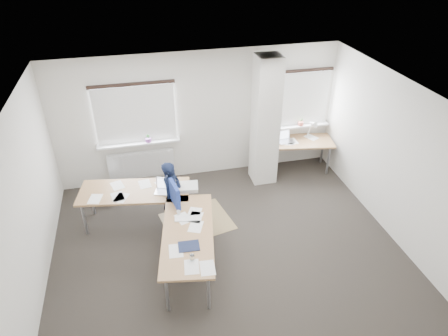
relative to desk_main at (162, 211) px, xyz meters
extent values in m
plane|color=black|center=(1.05, -0.37, -0.69)|extent=(6.00, 6.00, 0.00)
cube|color=beige|center=(1.05, 2.13, 0.71)|extent=(6.00, 0.04, 2.80)
cube|color=beige|center=(1.05, -2.87, 0.71)|extent=(6.00, 0.04, 2.80)
cube|color=beige|center=(-1.95, -0.37, 0.71)|extent=(0.04, 5.00, 2.80)
cube|color=beige|center=(4.05, -0.37, 0.71)|extent=(0.04, 5.00, 2.80)
cube|color=white|center=(1.05, -0.37, 2.11)|extent=(6.00, 5.00, 0.04)
cube|color=beige|center=(2.35, 1.58, 0.70)|extent=(0.50, 0.50, 2.78)
cube|color=white|center=(-0.25, 2.10, 0.91)|extent=(1.60, 0.04, 1.20)
cube|color=white|center=(-0.25, 2.06, 0.91)|extent=(1.60, 0.02, 1.20)
cube|color=white|center=(-0.25, 2.03, 0.29)|extent=(1.70, 0.20, 0.04)
cube|color=white|center=(3.35, 2.10, 0.91)|extent=(1.20, 0.04, 1.20)
cube|color=white|center=(3.35, 2.06, 0.91)|extent=(1.20, 0.02, 1.20)
cube|color=white|center=(3.35, 2.03, 0.29)|extent=(1.30, 0.20, 0.04)
cube|color=white|center=(-0.25, 2.05, -0.24)|extent=(1.40, 0.10, 0.60)
cylinder|color=#8F479C|center=(-0.05, 2.01, 0.35)|extent=(0.12, 0.12, 0.08)
imported|color=#296126|center=(-0.05, 2.01, 0.39)|extent=(0.09, 0.06, 0.17)
cylinder|color=#B25244|center=(3.35, 2.01, 0.35)|extent=(0.12, 0.12, 0.08)
imported|color=#296126|center=(3.35, 2.01, 0.39)|extent=(0.09, 0.07, 0.17)
cube|color=olive|center=(0.66, 0.42, -0.69)|extent=(1.43, 1.28, 0.01)
cube|color=white|center=(-1.05, 1.54, -0.56)|extent=(0.50, 0.40, 0.27)
cube|color=olive|center=(-0.44, 0.68, 0.02)|extent=(2.11, 1.14, 0.04)
cube|color=olive|center=(0.34, -0.68, 0.02)|extent=(1.14, 2.11, 0.04)
cylinder|color=gray|center=(-1.38, 0.54, -0.35)|extent=(0.05, 0.05, 0.69)
cylinder|color=gray|center=(-1.27, 1.13, -0.35)|extent=(0.05, 0.05, 0.69)
cylinder|color=gray|center=(0.50, 0.82, -0.35)|extent=(0.05, 0.05, 0.69)
cylinder|color=gray|center=(-0.11, -1.51, -0.35)|extent=(0.05, 0.05, 0.69)
cylinder|color=gray|center=(0.48, -1.61, -0.35)|extent=(0.05, 0.05, 0.69)
cylinder|color=gray|center=(0.79, 0.16, -0.35)|extent=(0.05, 0.05, 0.69)
cube|color=#B7B7BC|center=(0.09, 0.50, 0.05)|extent=(0.39, 0.33, 0.01)
cube|color=#B7B7BC|center=(0.13, 0.61, 0.16)|extent=(0.33, 0.15, 0.22)
cube|color=silver|center=(0.13, 0.61, 0.16)|extent=(0.28, 0.13, 0.19)
cube|color=white|center=(0.39, -0.36, 0.05)|extent=(0.46, 0.21, 0.02)
cube|color=#131B36|center=(0.30, -1.01, 0.05)|extent=(0.33, 0.26, 0.01)
cube|color=beige|center=(0.49, 0.52, 0.07)|extent=(0.49, 0.38, 0.07)
imported|color=white|center=(0.26, -0.20, 0.07)|extent=(0.08, 0.08, 0.07)
cylinder|color=silver|center=(0.31, -1.31, 0.09)|extent=(0.07, 0.07, 0.10)
cube|color=olive|center=(3.30, 1.78, 0.02)|extent=(1.50, 0.93, 0.04)
cylinder|color=gray|center=(2.66, 1.64, -0.35)|extent=(0.05, 0.05, 0.69)
cylinder|color=gray|center=(3.84, 1.43, -0.35)|extent=(0.05, 0.05, 0.69)
cylinder|color=gray|center=(2.75, 2.13, -0.35)|extent=(0.05, 0.05, 0.69)
cylinder|color=gray|center=(3.93, 1.92, -0.35)|extent=(0.05, 0.05, 0.69)
cube|color=#B7B7BC|center=(2.92, 1.81, 0.05)|extent=(0.36, 0.27, 0.01)
cube|color=#B7B7BC|center=(2.91, 1.92, 0.16)|extent=(0.33, 0.09, 0.22)
cube|color=silver|center=(2.91, 1.92, 0.16)|extent=(0.29, 0.07, 0.19)
cylinder|color=white|center=(3.52, 1.89, 0.05)|extent=(0.10, 0.10, 0.02)
cylinder|color=white|center=(3.52, 1.89, 0.24)|extent=(0.02, 0.16, 0.38)
cylinder|color=white|center=(3.52, 1.77, 0.46)|extent=(0.02, 0.29, 0.13)
cone|color=white|center=(3.52, 1.63, 0.44)|extent=(0.14, 0.16, 0.17)
cube|color=navy|center=(0.49, 0.14, -0.19)|extent=(0.59, 0.59, 0.09)
cube|color=navy|center=(0.24, 0.10, 0.18)|extent=(0.14, 0.44, 0.55)
cylinder|color=silver|center=(0.49, 0.14, -0.40)|extent=(0.07, 0.07, 0.37)
cylinder|color=black|center=(0.77, 0.19, -0.65)|extent=(0.07, 0.04, 0.07)
cylinder|color=black|center=(0.53, 0.42, -0.65)|extent=(0.04, 0.07, 0.07)
cylinder|color=black|center=(0.24, 0.26, -0.65)|extent=(0.07, 0.06, 0.07)
cylinder|color=black|center=(0.30, -0.06, -0.65)|extent=(0.07, 0.07, 0.07)
cylinder|color=black|center=(0.63, -0.11, -0.65)|extent=(0.06, 0.07, 0.07)
imported|color=black|center=(0.23, 0.45, -0.02)|extent=(0.54, 0.59, 1.35)
camera|label=1|loc=(-0.22, -5.51, 4.25)|focal=32.00mm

